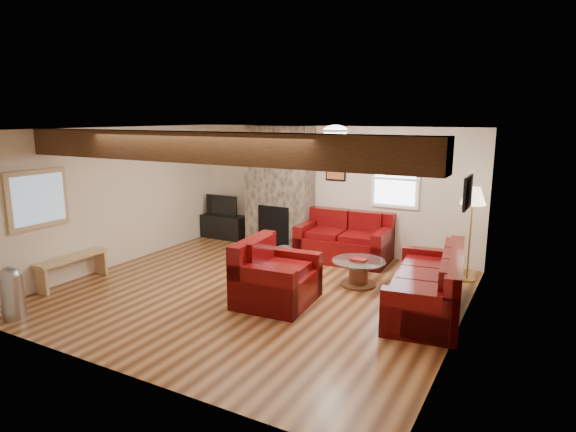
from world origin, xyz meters
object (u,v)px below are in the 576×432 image
floor_lamp (473,201)px  television (224,205)px  loveseat (344,237)px  sofa_three (427,281)px  armchair_red (277,272)px  tv_cabinet (224,227)px  coffee_table (358,273)px

floor_lamp → television: bearing=175.8°
loveseat → television: television is taller
sofa_three → floor_lamp: bearing=160.6°
loveseat → armchair_red: armchair_red is taller
armchair_red → floor_lamp: floor_lamp is taller
loveseat → armchair_red: 2.45m
armchair_red → loveseat: bearing=-5.6°
tv_cabinet → floor_lamp: (5.25, -0.39, 1.08)m
television → sofa_three: bearing=-22.0°
loveseat → floor_lamp: size_ratio=1.08×
loveseat → armchair_red: (-0.05, -2.45, 0.01)m
coffee_table → floor_lamp: (1.51, 1.11, 1.13)m
television → floor_lamp: size_ratio=0.51×
loveseat → coffee_table: size_ratio=1.98×
loveseat → tv_cabinet: bearing=171.8°
coffee_table → television: size_ratio=1.06×
sofa_three → floor_lamp: (0.32, 1.61, 0.91)m
loveseat → floor_lamp: 2.42m
floor_lamp → sofa_three: bearing=-101.3°
floor_lamp → loveseat: bearing=177.8°
tv_cabinet → loveseat: bearing=-5.7°
loveseat → coffee_table: loveseat is taller
sofa_three → loveseat: loveseat is taller
armchair_red → television: (-2.95, 2.75, 0.29)m
coffee_table → television: (-3.74, 1.50, 0.54)m
coffee_table → floor_lamp: bearing=36.4°
coffee_table → floor_lamp: size_ratio=0.55×
television → loveseat: bearing=-5.7°
armchair_red → sofa_three: bearing=-73.4°
sofa_three → floor_lamp: floor_lamp is taller
coffee_table → tv_cabinet: (-3.74, 1.50, 0.05)m
loveseat → television: (-3.00, 0.30, 0.30)m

